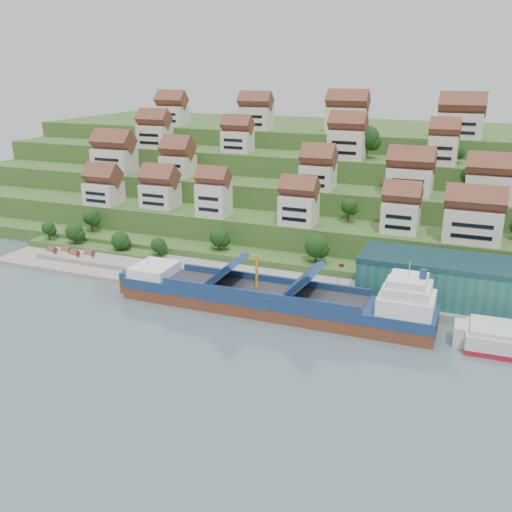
% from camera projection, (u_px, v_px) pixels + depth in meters
% --- Properties ---
extents(ground, '(300.00, 300.00, 0.00)m').
position_uv_depth(ground, '(250.00, 309.00, 131.96)').
color(ground, slate).
rests_on(ground, ground).
extents(quay, '(180.00, 14.00, 2.20)m').
position_uv_depth(quay, '(351.00, 294.00, 137.63)').
color(quay, gray).
rests_on(quay, ground).
extents(pebble_beach, '(45.00, 20.00, 1.00)m').
position_uv_depth(pebble_beach, '(80.00, 261.00, 163.13)').
color(pebble_beach, gray).
rests_on(pebble_beach, ground).
extents(hillside, '(260.00, 128.00, 31.00)m').
position_uv_depth(hillside, '(354.00, 183.00, 219.57)').
color(hillside, '#2D4C1E').
rests_on(hillside, ground).
extents(hillside_village, '(157.23, 62.93, 28.75)m').
position_uv_depth(hillside_village, '(333.00, 165.00, 176.75)').
color(hillside_village, silver).
rests_on(hillside_village, ground).
extents(hillside_trees, '(141.66, 61.93, 32.53)m').
position_uv_depth(hillside_trees, '(282.00, 193.00, 169.79)').
color(hillside_trees, '#193D14').
rests_on(hillside_trees, ground).
extents(warehouse, '(60.00, 15.00, 10.00)m').
position_uv_depth(warehouse, '(497.00, 286.00, 125.99)').
color(warehouse, '#24635C').
rests_on(warehouse, quay).
extents(flagpole, '(1.28, 0.16, 8.00)m').
position_uv_depth(flagpole, '(339.00, 277.00, 132.08)').
color(flagpole, gray).
rests_on(flagpole, quay).
extents(beach_huts, '(14.40, 3.70, 2.20)m').
position_uv_depth(beach_huts, '(71.00, 256.00, 162.24)').
color(beach_huts, white).
rests_on(beach_huts, pebble_beach).
extents(cargo_ship, '(72.23, 11.94, 15.92)m').
position_uv_depth(cargo_ship, '(280.00, 301.00, 128.50)').
color(cargo_ship, brown).
rests_on(cargo_ship, ground).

